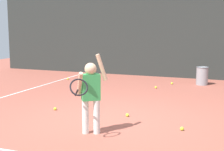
% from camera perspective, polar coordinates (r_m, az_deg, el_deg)
% --- Properties ---
extents(ground_plane, '(20.00, 20.00, 0.00)m').
position_cam_1_polar(ground_plane, '(6.42, -0.75, -7.73)').
color(ground_plane, '#9E5142').
extents(court_line_sideline, '(0.05, 9.00, 0.00)m').
position_cam_1_polar(court_line_sideline, '(8.93, -18.20, -3.50)').
color(court_line_sideline, white).
rests_on(court_line_sideline, ground).
extents(back_fence_windscreen, '(13.88, 0.08, 3.52)m').
position_cam_1_polar(back_fence_windscreen, '(11.79, 10.11, 8.21)').
color(back_fence_windscreen, '#282D2B').
rests_on(back_fence_windscreen, ground).
extents(fence_post_0, '(0.09, 0.09, 3.67)m').
position_cam_1_polar(fence_post_0, '(14.77, -16.92, 8.31)').
color(fence_post_0, slate).
rests_on(fence_post_0, ground).
extents(fence_post_1, '(0.09, 0.09, 3.67)m').
position_cam_1_polar(fence_post_1, '(12.95, -4.88, 8.66)').
color(fence_post_1, slate).
rests_on(fence_post_1, ground).
extents(fence_post_2, '(0.09, 0.09, 3.67)m').
position_cam_1_polar(fence_post_2, '(11.85, 10.18, 8.58)').
color(fence_post_2, slate).
rests_on(fence_post_2, ground).
extents(tennis_player, '(0.48, 0.86, 1.35)m').
position_cam_1_polar(tennis_player, '(5.45, -3.79, -2.82)').
color(tennis_player, silver).
rests_on(tennis_player, ground).
extents(ball_hopper, '(0.38, 0.38, 0.56)m').
position_cam_1_polar(ball_hopper, '(10.53, 15.42, -0.02)').
color(ball_hopper, gray).
rests_on(ball_hopper, ground).
extents(tennis_ball_0, '(0.07, 0.07, 0.07)m').
position_cam_1_polar(tennis_ball_0, '(7.23, -9.88, -5.72)').
color(tennis_ball_0, '#CCE033').
rests_on(tennis_ball_0, ground).
extents(tennis_ball_1, '(0.07, 0.07, 0.07)m').
position_cam_1_polar(tennis_ball_1, '(6.64, 2.69, -6.88)').
color(tennis_ball_1, '#CCE033').
rests_on(tennis_ball_1, ground).
extents(tennis_ball_3, '(0.07, 0.07, 0.07)m').
position_cam_1_polar(tennis_ball_3, '(11.23, -7.71, -0.59)').
color(tennis_ball_3, '#CCE033').
rests_on(tennis_ball_3, ground).
extents(tennis_ball_4, '(0.07, 0.07, 0.07)m').
position_cam_1_polar(tennis_ball_4, '(10.44, 10.39, -1.34)').
color(tennis_ball_4, '#CCE033').
rests_on(tennis_ball_4, ground).
extents(tennis_ball_5, '(0.07, 0.07, 0.07)m').
position_cam_1_polar(tennis_ball_5, '(5.91, 12.08, -9.04)').
color(tennis_ball_5, '#CCE033').
rests_on(tennis_ball_5, ground).
extents(tennis_ball_6, '(0.07, 0.07, 0.07)m').
position_cam_1_polar(tennis_ball_6, '(9.68, 7.64, -2.05)').
color(tennis_ball_6, '#CCE033').
rests_on(tennis_ball_6, ground).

